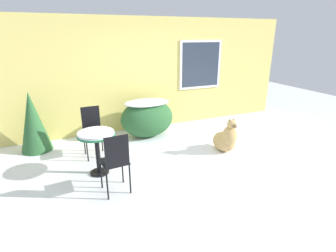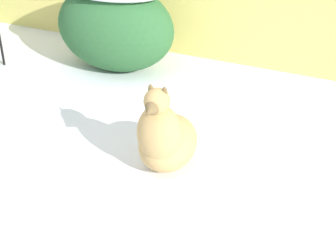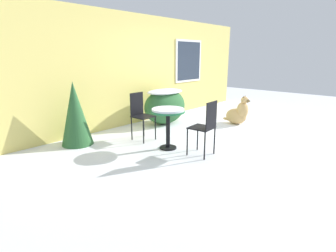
% 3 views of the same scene
% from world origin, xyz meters
% --- Properties ---
extents(ground_plane, '(16.00, 16.00, 0.00)m').
position_xyz_m(ground_plane, '(0.00, 0.00, 0.00)').
color(ground_plane, white).
extents(house_wall, '(8.00, 0.10, 2.67)m').
position_xyz_m(house_wall, '(0.08, 2.20, 1.35)').
color(house_wall, '#E5D16B').
rests_on(house_wall, ground_plane).
extents(shrub_left, '(1.23, 0.80, 0.88)m').
position_xyz_m(shrub_left, '(-0.11, 1.56, 0.47)').
color(shrub_left, '#2D6033').
rests_on(shrub_left, ground_plane).
extents(evergreen_bush, '(0.60, 0.60, 1.23)m').
position_xyz_m(evergreen_bush, '(-2.47, 1.72, 0.62)').
color(evergreen_bush, '#2D6033').
rests_on(evergreen_bush, ground_plane).
extents(patio_table, '(0.62, 0.62, 0.76)m').
position_xyz_m(patio_table, '(-1.45, 0.24, 0.62)').
color(patio_table, black).
rests_on(patio_table, ground_plane).
extents(patio_chair_near_table, '(0.39, 0.39, 0.97)m').
position_xyz_m(patio_chair_near_table, '(-1.41, 1.04, 0.54)').
color(patio_chair_near_table, black).
rests_on(patio_chair_near_table, ground_plane).
extents(patio_chair_far_side, '(0.41, 0.41, 0.97)m').
position_xyz_m(patio_chair_far_side, '(-1.29, -0.48, 0.54)').
color(patio_chair_far_side, black).
rests_on(patio_chair_far_side, ground_plane).
extents(dog, '(0.43, 0.72, 0.74)m').
position_xyz_m(dog, '(1.08, 0.14, 0.27)').
color(dog, tan).
rests_on(dog, ground_plane).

